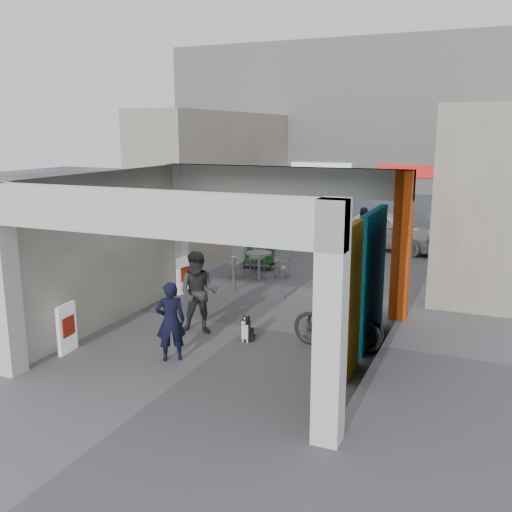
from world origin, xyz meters
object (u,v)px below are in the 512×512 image
at_px(cafe_set, 259,265).
at_px(white_van, 388,230).
at_px(bicycle_rear, 337,323).
at_px(border_collie, 247,330).
at_px(man_back_turned, 199,293).
at_px(bicycle_front, 345,320).
at_px(man_elderly, 357,287).
at_px(man_crates, 364,237).
at_px(produce_stand, 260,260).
at_px(man_with_dog, 171,321).

height_order(cafe_set, white_van, white_van).
height_order(bicycle_rear, white_van, white_van).
xyz_separation_m(border_collie, man_back_turned, (-1.17, 0.04, 0.68)).
height_order(cafe_set, border_collie, cafe_set).
xyz_separation_m(bicycle_rear, white_van, (-0.93, 10.67, 0.15)).
relative_size(border_collie, bicycle_rear, 0.32).
xyz_separation_m(man_back_turned, bicycle_front, (3.07, 0.75, -0.45)).
relative_size(man_back_turned, white_van, 0.44).
height_order(bicycle_front, white_van, white_van).
bearing_deg(man_elderly, border_collie, -123.15).
bearing_deg(man_back_turned, border_collie, -19.50).
height_order(man_crates, bicycle_front, man_crates).
distance_m(produce_stand, border_collie, 6.55).
xyz_separation_m(man_back_turned, white_van, (2.11, 10.91, -0.20)).
xyz_separation_m(border_collie, man_crates, (0.70, 7.75, 0.74)).
height_order(man_with_dog, white_van, man_with_dog).
bearing_deg(cafe_set, border_collie, -69.62).
height_order(cafe_set, man_elderly, man_elderly).
relative_size(man_with_dog, white_van, 0.38).
height_order(man_back_turned, bicycle_front, man_back_turned).
relative_size(cafe_set, produce_stand, 1.49).
xyz_separation_m(man_elderly, bicycle_front, (0.13, -1.66, -0.28)).
bearing_deg(bicycle_front, cafe_set, 51.81).
bearing_deg(cafe_set, man_crates, 44.69).
height_order(border_collie, man_crates, man_crates).
bearing_deg(bicycle_front, border_collie, 123.33).
relative_size(man_crates, bicycle_rear, 1.05).
height_order(man_elderly, bicycle_rear, man_elderly).
bearing_deg(produce_stand, border_collie, -53.19).
xyz_separation_m(cafe_set, man_elderly, (3.68, -2.71, 0.39)).
bearing_deg(man_elderly, produce_stand, 140.36).
bearing_deg(bicycle_front, man_back_turned, 114.49).
bearing_deg(bicycle_front, produce_stand, 48.77).
xyz_separation_m(man_elderly, white_van, (-0.83, 8.50, -0.03)).
bearing_deg(produce_stand, bicycle_rear, -38.32).
bearing_deg(cafe_set, bicycle_front, -48.87).
relative_size(produce_stand, bicycle_front, 0.62).
height_order(cafe_set, bicycle_front, cafe_set).
xyz_separation_m(produce_stand, man_back_turned, (1.12, -6.10, 0.63)).
relative_size(produce_stand, man_crates, 0.56).
relative_size(man_back_turned, man_elderly, 1.24).
relative_size(man_elderly, bicycle_front, 0.84).
height_order(man_elderly, man_crates, man_crates).
bearing_deg(produce_stand, bicycle_front, -35.58).
distance_m(man_back_turned, bicycle_front, 3.19).
bearing_deg(man_elderly, man_back_turned, -137.98).
bearing_deg(bicycle_rear, cafe_set, 40.53).
bearing_deg(man_back_turned, cafe_set, 80.55).
bearing_deg(white_van, bicycle_front, -156.35).
height_order(produce_stand, man_back_turned, man_back_turned).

